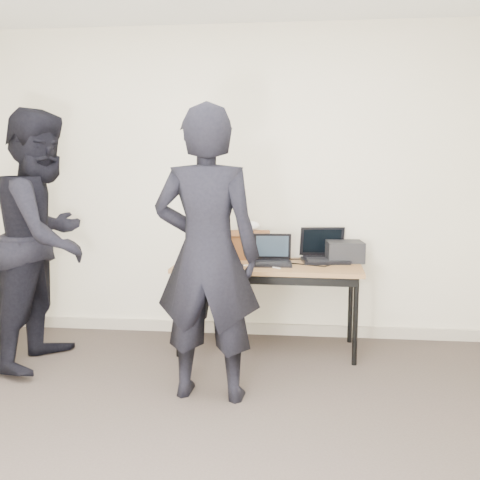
# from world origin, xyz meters

# --- Properties ---
(room) EXTENTS (4.60, 4.60, 2.80)m
(room) POSITION_xyz_m (0.00, 0.00, 1.35)
(room) COLOR #3C322D
(room) RESTS_ON ground
(desk) EXTENTS (1.52, 0.69, 0.72)m
(desk) POSITION_xyz_m (0.30, 1.84, 0.66)
(desk) COLOR brown
(desk) RESTS_ON ground
(laptop_beige) EXTENTS (0.36, 0.36, 0.23)m
(laptop_beige) POSITION_xyz_m (-0.20, 1.87, 0.77)
(laptop_beige) COLOR beige
(laptop_beige) RESTS_ON desk
(laptop_center) EXTENTS (0.33, 0.32, 0.24)m
(laptop_center) POSITION_xyz_m (0.34, 1.87, 0.77)
(laptop_center) COLOR black
(laptop_center) RESTS_ON desk
(laptop_right) EXTENTS (0.42, 0.40, 0.27)m
(laptop_right) POSITION_xyz_m (0.76, 2.05, 0.78)
(laptop_right) COLOR black
(laptop_right) RESTS_ON desk
(leather_satchel) EXTENTS (0.37, 0.21, 0.25)m
(leather_satchel) POSITION_xyz_m (0.12, 2.07, 0.85)
(leather_satchel) COLOR brown
(leather_satchel) RESTS_ON desk
(tissue) EXTENTS (0.13, 0.10, 0.08)m
(tissue) POSITION_xyz_m (0.15, 2.08, 1.00)
(tissue) COLOR white
(tissue) RESTS_ON leather_satchel
(equipment_box) EXTENTS (0.32, 0.28, 0.17)m
(equipment_box) POSITION_xyz_m (0.93, 2.04, 0.80)
(equipment_box) COLOR black
(equipment_box) RESTS_ON desk
(power_brick) EXTENTS (0.08, 0.06, 0.03)m
(power_brick) POSITION_xyz_m (0.08, 1.68, 0.73)
(power_brick) COLOR black
(power_brick) RESTS_ON desk
(cables) EXTENTS (1.15, 0.43, 0.01)m
(cables) POSITION_xyz_m (0.35, 1.85, 0.72)
(cables) COLOR black
(cables) RESTS_ON desk
(person_typist) EXTENTS (0.72, 0.49, 1.90)m
(person_typist) POSITION_xyz_m (-0.04, 0.92, 0.95)
(person_typist) COLOR black
(person_typist) RESTS_ON ground
(person_observer) EXTENTS (0.79, 0.98, 1.93)m
(person_observer) POSITION_xyz_m (-1.37, 1.42, 0.97)
(person_observer) COLOR black
(person_observer) RESTS_ON ground
(baseboard) EXTENTS (4.50, 0.03, 0.10)m
(baseboard) POSITION_xyz_m (0.00, 2.23, 0.05)
(baseboard) COLOR #A49A88
(baseboard) RESTS_ON ground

